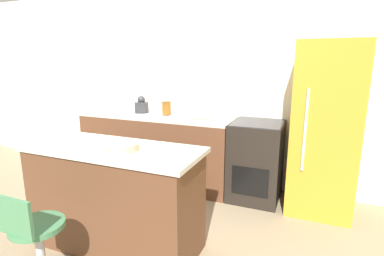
{
  "coord_description": "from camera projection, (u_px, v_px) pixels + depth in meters",
  "views": [
    {
      "loc": [
        1.63,
        -3.11,
        1.65
      ],
      "look_at": [
        0.5,
        -0.39,
        0.98
      ],
      "focal_mm": 28.0,
      "sensor_mm": 36.0,
      "label": 1
    }
  ],
  "objects": [
    {
      "name": "refrigerator",
      "position": [
        324.0,
        129.0,
        3.21
      ],
      "size": [
        0.66,
        0.69,
        1.84
      ],
      "color": "gold",
      "rests_on": "ground_plane"
    },
    {
      "name": "back_counter",
      "position": [
        158.0,
        148.0,
        4.1
      ],
      "size": [
        2.08,
        0.64,
        0.94
      ],
      "color": "brown",
      "rests_on": "ground_plane"
    },
    {
      "name": "kettle",
      "position": [
        142.0,
        106.0,
        4.11
      ],
      "size": [
        0.19,
        0.19,
        0.23
      ],
      "color": "#333338",
      "rests_on": "back_counter"
    },
    {
      "name": "ground_plane",
      "position": [
        167.0,
        194.0,
        3.78
      ],
      "size": [
        14.0,
        14.0,
        0.0
      ],
      "primitive_type": "plane",
      "color": "#998466"
    },
    {
      "name": "fruit_bowl",
      "position": [
        122.0,
        147.0,
        2.43
      ],
      "size": [
        0.27,
        0.27,
        0.06
      ],
      "color": "#C1B28E",
      "rests_on": "kitchen_island"
    },
    {
      "name": "wall_back",
      "position": [
        189.0,
        86.0,
        4.11
      ],
      "size": [
        8.0,
        0.06,
        2.6
      ],
      "color": "silver",
      "rests_on": "ground_plane"
    },
    {
      "name": "mixing_bowl",
      "position": [
        200.0,
        114.0,
        3.8
      ],
      "size": [
        0.3,
        0.3,
        0.09
      ],
      "color": "beige",
      "rests_on": "back_counter"
    },
    {
      "name": "stool_chair",
      "position": [
        36.0,
        244.0,
        2.1
      ],
      "size": [
        0.37,
        0.37,
        0.8
      ],
      "color": "#B7B7BC",
      "rests_on": "ground_plane"
    },
    {
      "name": "canister_jar",
      "position": [
        166.0,
        108.0,
        3.97
      ],
      "size": [
        0.12,
        0.12,
        0.17
      ],
      "color": "brown",
      "rests_on": "back_counter"
    },
    {
      "name": "kitchen_island",
      "position": [
        115.0,
        197.0,
        2.64
      ],
      "size": [
        1.55,
        0.62,
        0.93
      ],
      "color": "brown",
      "rests_on": "ground_plane"
    },
    {
      "name": "oven_range",
      "position": [
        256.0,
        161.0,
        3.59
      ],
      "size": [
        0.59,
        0.65,
        0.94
      ],
      "color": "black",
      "rests_on": "ground_plane"
    }
  ]
}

